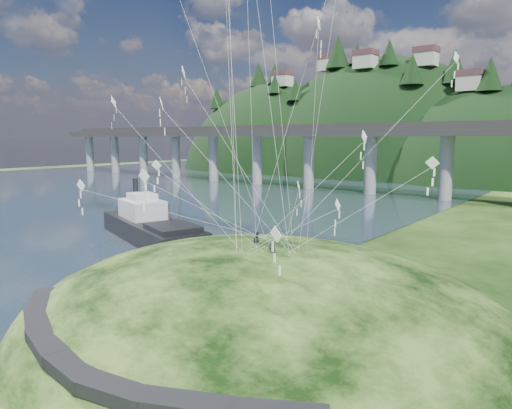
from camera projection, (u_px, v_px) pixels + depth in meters
The scene contains 10 objects.
ground at pixel (163, 303), 33.61m from camera, with size 320.00×320.00×0.00m, color black.
water at pixel (59, 192), 101.49m from camera, with size 240.00×240.00×0.00m, color #2E4255.
grass_hill at pixel (265, 343), 30.39m from camera, with size 36.00×32.00×13.00m.
footpath at pixel (101, 355), 21.17m from camera, with size 22.29×5.84×0.83m.
bridge at pixel (330, 148), 102.51m from camera, with size 160.00×11.00×15.00m.
far_ridge at pixel (362, 195), 155.74m from camera, with size 153.00×70.00×94.50m.
work_barge at pixel (150, 226), 53.62m from camera, with size 20.69×11.16×6.99m.
wooden_dock at pixel (162, 274), 39.10m from camera, with size 14.99×2.52×1.07m.
kite_flyers at pixel (262, 235), 30.05m from camera, with size 3.19×2.15×1.54m.
kite_swarm at pixel (246, 51), 26.46m from camera, with size 19.68×17.48×21.12m.
Camera 1 is at (25.60, -20.67, 12.11)m, focal length 32.00 mm.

